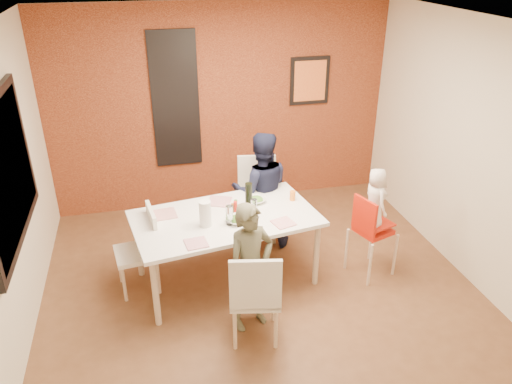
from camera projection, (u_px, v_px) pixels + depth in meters
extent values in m
plane|color=brown|center=(263.00, 294.00, 5.24)|extent=(4.50, 4.50, 0.00)
cube|color=white|center=(265.00, 26.00, 4.03)|extent=(4.50, 4.50, 0.02)
cube|color=beige|center=(222.00, 108.00, 6.59)|extent=(4.50, 0.02, 2.70)
cube|color=beige|center=(367.00, 348.00, 2.68)|extent=(4.50, 0.02, 2.70)
cube|color=beige|center=(3.00, 204.00, 4.17)|extent=(0.02, 4.50, 2.70)
cube|color=beige|center=(476.00, 156.00, 5.11)|extent=(0.02, 4.50, 2.70)
cube|color=maroon|center=(222.00, 108.00, 6.58)|extent=(4.50, 0.02, 2.70)
cube|color=black|center=(6.00, 172.00, 4.26)|extent=(0.05, 1.70, 1.30)
cube|color=black|center=(8.00, 172.00, 4.26)|extent=(0.02, 1.55, 1.15)
cube|color=silver|center=(175.00, 100.00, 6.37)|extent=(0.55, 0.03, 1.70)
cube|color=black|center=(175.00, 101.00, 6.37)|extent=(0.60, 0.03, 1.76)
cube|color=black|center=(310.00, 81.00, 6.68)|extent=(0.54, 0.03, 0.64)
cube|color=orange|center=(310.00, 81.00, 6.66)|extent=(0.44, 0.01, 0.54)
cube|color=white|center=(225.00, 218.00, 5.14)|extent=(2.01, 1.31, 0.04)
cylinder|color=#C9B296|center=(156.00, 293.00, 4.66)|extent=(0.06, 0.06, 0.74)
cylinder|color=#C9B296|center=(138.00, 246.00, 5.39)|extent=(0.06, 0.06, 0.74)
cylinder|color=#C9B296|center=(316.00, 254.00, 5.24)|extent=(0.06, 0.06, 0.74)
cylinder|color=#C9B296|center=(281.00, 217.00, 5.97)|extent=(0.06, 0.06, 0.74)
cube|color=silver|center=(255.00, 295.00, 4.50)|extent=(0.53, 0.53, 0.05)
cube|color=silver|center=(256.00, 286.00, 4.21)|extent=(0.45, 0.13, 0.51)
cylinder|color=#CBB397|center=(273.00, 302.00, 4.78)|extent=(0.04, 0.04, 0.44)
cylinder|color=#CBB397|center=(276.00, 329.00, 4.45)|extent=(0.04, 0.04, 0.44)
cylinder|color=#CBB397|center=(235.00, 303.00, 4.77)|extent=(0.04, 0.04, 0.44)
cylinder|color=#CBB397|center=(235.00, 329.00, 4.44)|extent=(0.04, 0.04, 0.44)
cube|color=white|center=(258.00, 202.00, 6.07)|extent=(0.54, 0.54, 0.05)
cube|color=white|center=(257.00, 175.00, 6.14)|extent=(0.46, 0.12, 0.53)
cylinder|color=#C1B08F|center=(243.00, 228.00, 6.00)|extent=(0.04, 0.04, 0.46)
cylinder|color=#C1B08F|center=(242.00, 213.00, 6.34)|extent=(0.04, 0.04, 0.46)
cylinder|color=#C1B08F|center=(274.00, 227.00, 6.02)|extent=(0.04, 0.04, 0.46)
cylinder|color=#C1B08F|center=(272.00, 212.00, 6.36)|extent=(0.04, 0.04, 0.46)
cube|color=white|center=(136.00, 253.00, 5.15)|extent=(0.48, 0.48, 0.05)
cube|color=white|center=(153.00, 230.00, 5.10)|extent=(0.09, 0.42, 0.48)
cylinder|color=beige|center=(120.00, 266.00, 5.34)|extent=(0.03, 0.03, 0.42)
cylinder|color=beige|center=(152.00, 259.00, 5.45)|extent=(0.03, 0.03, 0.42)
cylinder|color=beige|center=(124.00, 284.00, 5.05)|extent=(0.03, 0.03, 0.42)
cylinder|color=beige|center=(158.00, 277.00, 5.16)|extent=(0.03, 0.03, 0.42)
cube|color=red|center=(373.00, 230.00, 5.36)|extent=(0.42, 0.42, 0.05)
cube|color=red|center=(364.00, 216.00, 5.19)|extent=(0.13, 0.32, 0.39)
cube|color=red|center=(374.00, 223.00, 5.32)|extent=(0.42, 0.42, 0.02)
cylinder|color=beige|center=(395.00, 255.00, 5.44)|extent=(0.03, 0.03, 0.51)
cylinder|color=beige|center=(370.00, 265.00, 5.26)|extent=(0.03, 0.03, 0.51)
cylinder|color=beige|center=(371.00, 240.00, 5.72)|extent=(0.03, 0.03, 0.51)
cylinder|color=beige|center=(347.00, 249.00, 5.54)|extent=(0.03, 0.03, 0.51)
imported|color=brown|center=(251.00, 268.00, 4.56)|extent=(0.55, 0.45, 1.29)
imported|color=black|center=(261.00, 190.00, 5.82)|extent=(0.76, 0.63, 1.43)
imported|color=white|center=(375.00, 200.00, 5.19)|extent=(0.24, 0.35, 0.69)
cube|color=silver|center=(196.00, 243.00, 4.66)|extent=(0.22, 0.22, 0.01)
cube|color=silver|center=(219.00, 201.00, 5.42)|extent=(0.32, 0.32, 0.01)
cube|color=white|center=(283.00, 223.00, 5.01)|extent=(0.25, 0.25, 0.01)
cube|color=silver|center=(164.00, 214.00, 5.16)|extent=(0.26, 0.26, 0.01)
imported|color=white|center=(237.00, 220.00, 5.02)|extent=(0.27, 0.27, 0.05)
imported|color=white|center=(256.00, 200.00, 5.40)|extent=(0.25, 0.25, 0.05)
cylinder|color=black|center=(249.00, 196.00, 5.24)|extent=(0.08, 0.08, 0.29)
cylinder|color=silver|center=(229.00, 215.00, 4.95)|extent=(0.07, 0.07, 0.21)
cylinder|color=white|center=(254.00, 207.00, 5.11)|extent=(0.06, 0.06, 0.18)
cylinder|color=white|center=(205.00, 214.00, 4.91)|extent=(0.12, 0.12, 0.27)
cylinder|color=red|center=(235.00, 208.00, 5.14)|extent=(0.04, 0.04, 0.15)
cylinder|color=#307426|center=(236.00, 206.00, 5.20)|extent=(0.03, 0.03, 0.13)
cylinder|color=brown|center=(233.00, 209.00, 5.14)|extent=(0.03, 0.03, 0.13)
cylinder|color=orange|center=(293.00, 196.00, 5.44)|extent=(0.06, 0.06, 0.11)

